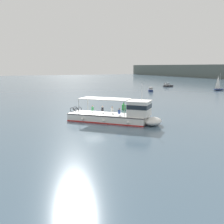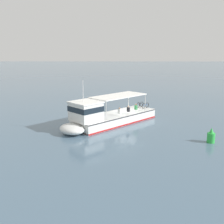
{
  "view_description": "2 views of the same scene",
  "coord_description": "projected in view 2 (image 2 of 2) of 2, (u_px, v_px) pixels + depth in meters",
  "views": [
    {
      "loc": [
        34.98,
        -12.45,
        7.49
      ],
      "look_at": [
        1.66,
        1.89,
        1.4
      ],
      "focal_mm": 43.87,
      "sensor_mm": 36.0,
      "label": 1
    },
    {
      "loc": [
        1.11,
        30.81,
        8.09
      ],
      "look_at": [
        1.66,
        1.89,
        1.4
      ],
      "focal_mm": 41.8,
      "sensor_mm": 36.0,
      "label": 2
    }
  ],
  "objects": [
    {
      "name": "ground_plane",
      "position": [
        126.0,
        120.0,
        31.81
      ],
      "size": [
        400.0,
        400.0,
        0.0
      ],
      "primitive_type": "plane",
      "color": "slate"
    },
    {
      "name": "ferry_main",
      "position": [
        105.0,
        117.0,
        29.08
      ],
      "size": [
        11.12,
        11.23,
        5.32
      ],
      "color": "white",
      "rests_on": "ground"
    },
    {
      "name": "channel_buoy",
      "position": [
        211.0,
        137.0,
        23.7
      ],
      "size": [
        0.7,
        0.7,
        1.4
      ],
      "color": "green",
      "rests_on": "ground"
    }
  ]
}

